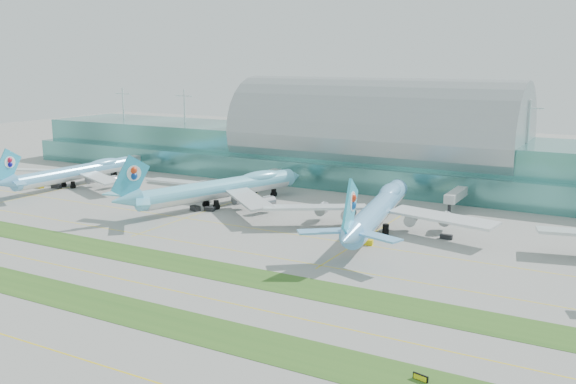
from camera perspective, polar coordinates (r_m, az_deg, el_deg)
The scene contains 18 objects.
ground at distance 162.98m, azimuth -9.55°, elevation -6.57°, with size 700.00×700.00×0.00m, color gray.
terminal at distance 269.81m, azimuth 7.70°, elevation 3.89°, with size 340.00×69.10×36.00m.
grass_strip_near at distance 143.62m, azimuth -16.63°, elevation -9.46°, with size 420.00×12.00×0.08m, color #2D591E.
grass_strip_far at distance 164.45m, azimuth -9.11°, elevation -6.37°, with size 420.00×12.00×0.08m, color #2D591E.
taxiline_a at distance 131.73m, azimuth -22.97°, elevation -11.92°, with size 420.00×0.35×0.01m, color yellow.
taxiline_b at distance 152.97m, azimuth -12.85°, elevation -7.94°, with size 420.00×0.35×0.01m, color yellow.
taxiline_c at distance 176.65m, azimuth -5.89°, elevation -5.01°, with size 420.00×0.35×0.01m, color yellow.
taxiline_d at distance 194.32m, azimuth -2.16°, elevation -3.39°, with size 420.00×0.35×0.01m, color yellow.
airliner_a at distance 273.70m, azimuth -18.37°, elevation 1.73°, with size 60.83×69.04×19.01m.
airliner_b at distance 225.49m, azimuth -5.95°, elevation 0.43°, with size 65.41×76.07×21.61m.
airliner_c at distance 194.61m, azimuth 8.06°, elevation -1.40°, with size 70.02×80.30×22.18m.
gse_a at distance 274.79m, azimuth -21.15°, elevation 0.48°, with size 2.91×1.75×1.45m, color #C5A60B.
gse_b at distance 271.80m, azimuth -19.91°, elevation 0.48°, with size 4.21×1.85×1.70m, color black.
gse_c at distance 220.25m, azimuth -8.25°, elevation -1.44°, with size 3.50×2.07×1.76m, color black.
gse_d at distance 219.60m, azimuth -6.99°, elevation -1.50°, with size 3.45×1.95×1.35m, color black.
gse_e at distance 180.35m, azimuth 7.05°, elevation -4.44°, with size 3.21×1.81×1.47m, color yellow.
gse_f at distance 189.98m, azimuth 13.89°, elevation -3.88°, with size 3.45×1.49×1.32m, color black.
taxiway_sign_east at distance 109.42m, azimuth 11.70°, elevation -15.85°, with size 2.74×0.89×1.16m.
Camera 1 is at (97.90, -119.94, 50.94)m, focal length 40.00 mm.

